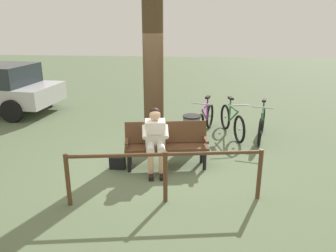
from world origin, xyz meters
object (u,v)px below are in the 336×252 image
handbag (117,163)px  bicycle_green (205,120)px  litter_bin (191,133)px  bench (166,141)px  bicycle_blue (262,124)px  tree_trunk (153,73)px  person_reading (155,137)px  bicycle_red (232,122)px

handbag → bicycle_green: 2.80m
litter_bin → bicycle_green: (-0.32, -1.10, -0.04)m
handbag → litter_bin: 1.80m
bench → bicycle_blue: (-2.14, -1.76, -0.15)m
tree_trunk → litter_bin: 1.54m
handbag → bicycle_blue: bearing=-147.0°
handbag → bicycle_blue: bicycle_blue is taller
person_reading → tree_trunk: tree_trunk is taller
tree_trunk → bicycle_red: 2.42m
litter_bin → bicycle_red: 1.43m
bench → litter_bin: size_ratio=2.10×
person_reading → litter_bin: 1.27m
litter_bin → bicycle_red: bicycle_red is taller
tree_trunk → litter_bin: (-0.84, 0.14, -1.29)m
person_reading → handbag: size_ratio=4.00×
bicycle_red → person_reading: bearing=-52.0°
handbag → bicycle_green: (-1.72, -2.20, 0.24)m
bicycle_green → handbag: bearing=-23.3°
handbag → bench: bearing=-165.8°
tree_trunk → bicycle_red: bearing=-153.4°
bicycle_blue → bicycle_red: 0.71m
bicycle_green → bench: bearing=-7.2°
bench → tree_trunk: size_ratio=0.49×
tree_trunk → bicycle_blue: size_ratio=2.04×
handbag → bicycle_green: bicycle_green is taller
person_reading → bicycle_green: person_reading is taller
person_reading → handbag: person_reading is taller
tree_trunk → bicycle_green: tree_trunk is taller
litter_bin → bicycle_blue: size_ratio=0.48×
handbag → tree_trunk: tree_trunk is taller
bench → tree_trunk: (0.37, -1.00, 1.18)m
tree_trunk → bicycle_blue: bearing=-163.3°
handbag → person_reading: bearing=-177.1°
bicycle_green → bicycle_blue: bearing=95.9°
handbag → bicycle_red: (-2.37, -2.15, 0.24)m
handbag → bicycle_red: 3.21m
handbag → bicycle_red: size_ratio=0.18×
person_reading → bicycle_blue: size_ratio=0.73×
bench → bicycle_green: bicycle_green is taller
tree_trunk → person_reading: bearing=98.8°
tree_trunk → bicycle_blue: 2.94m
bench → person_reading: 0.32m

